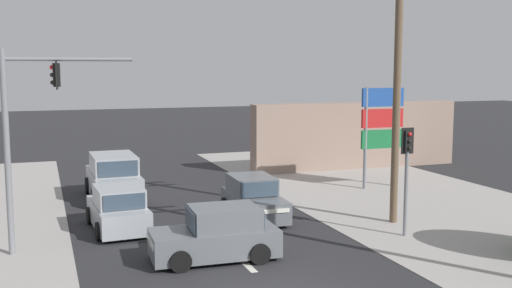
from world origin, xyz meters
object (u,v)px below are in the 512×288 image
at_px(utility_pole_midground_right, 397,82).
at_px(hatchback_crossing_left, 118,210).
at_px(shopping_plaza_sign, 382,123).
at_px(hatchback_oncoming_mid, 217,235).
at_px(pedestal_signal_right_kerb, 407,163).
at_px(traffic_signal_mast, 26,125).
at_px(suv_receding_far, 113,178).
at_px(hatchback_kerbside_parked, 253,199).

distance_m(utility_pole_midground_right, hatchback_crossing_left, 10.50).
bearing_deg(shopping_plaza_sign, hatchback_oncoming_mid, -143.14).
distance_m(utility_pole_midground_right, pedestal_signal_right_kerb, 3.11).
bearing_deg(utility_pole_midground_right, traffic_signal_mast, 177.43).
bearing_deg(suv_receding_far, shopping_plaza_sign, -8.40).
relative_size(utility_pole_midground_right, hatchback_oncoming_mid, 2.56).
bearing_deg(suv_receding_far, hatchback_oncoming_mid, -78.68).
height_order(pedestal_signal_right_kerb, shopping_plaza_sign, shopping_plaza_sign).
bearing_deg(shopping_plaza_sign, hatchback_kerbside_parked, -155.81).
height_order(pedestal_signal_right_kerb, hatchback_oncoming_mid, pedestal_signal_right_kerb).
height_order(hatchback_crossing_left, suv_receding_far, suv_receding_far).
distance_m(utility_pole_midground_right, hatchback_oncoming_mid, 8.43).
bearing_deg(traffic_signal_mast, hatchback_oncoming_mid, -25.42).
relative_size(utility_pole_midground_right, pedestal_signal_right_kerb, 2.67).
bearing_deg(traffic_signal_mast, shopping_plaza_sign, 18.77).
distance_m(utility_pole_midground_right, suv_receding_far, 12.25).
bearing_deg(utility_pole_midground_right, hatchback_kerbside_parked, 152.50).
distance_m(shopping_plaza_sign, hatchback_crossing_left, 12.88).
bearing_deg(hatchback_oncoming_mid, shopping_plaza_sign, 36.86).
bearing_deg(suv_receding_far, utility_pole_midground_right, -39.75).
xyz_separation_m(shopping_plaza_sign, hatchback_oncoming_mid, (-9.97, -7.48, -2.28)).
height_order(shopping_plaza_sign, suv_receding_far, shopping_plaza_sign).
bearing_deg(pedestal_signal_right_kerb, traffic_signal_mast, 169.18).
xyz_separation_m(shopping_plaza_sign, hatchback_crossing_left, (-12.24, -3.31, -2.28)).
xyz_separation_m(hatchback_crossing_left, suv_receding_far, (0.42, 5.06, 0.18)).
height_order(traffic_signal_mast, hatchback_kerbside_parked, traffic_signal_mast).
xyz_separation_m(shopping_plaza_sign, suv_receding_far, (-11.82, 1.74, -2.10)).
relative_size(shopping_plaza_sign, hatchback_oncoming_mid, 1.24).
distance_m(pedestal_signal_right_kerb, hatchback_oncoming_mid, 6.64).
distance_m(hatchback_oncoming_mid, hatchback_crossing_left, 4.74).
distance_m(pedestal_signal_right_kerb, suv_receding_far, 12.33).
distance_m(hatchback_oncoming_mid, hatchback_kerbside_parked, 4.89).
height_order(utility_pole_midground_right, suv_receding_far, utility_pole_midground_right).
xyz_separation_m(hatchback_oncoming_mid, suv_receding_far, (-1.85, 9.22, 0.18)).
distance_m(utility_pole_midground_right, hatchback_kerbside_parked, 6.59).
height_order(hatchback_oncoming_mid, hatchback_crossing_left, same).
height_order(traffic_signal_mast, hatchback_crossing_left, traffic_signal_mast).
distance_m(traffic_signal_mast, hatchback_oncoming_mid, 6.37).
distance_m(hatchback_kerbside_parked, suv_receding_far, 6.73).
distance_m(hatchback_oncoming_mid, suv_receding_far, 9.40).
height_order(traffic_signal_mast, suv_receding_far, traffic_signal_mast).
height_order(utility_pole_midground_right, shopping_plaza_sign, utility_pole_midground_right).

